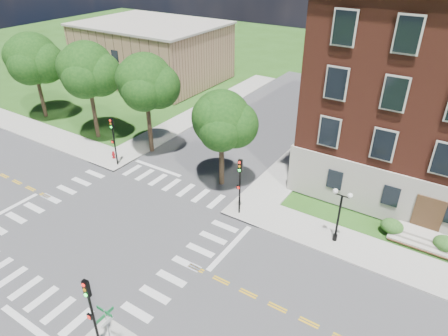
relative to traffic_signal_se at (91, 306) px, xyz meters
The scene contains 18 objects.
ground 10.91m from the traffic_signal_se, 133.50° to the left, with size 160.00×160.00×0.00m, color #264E16.
road_ew 10.91m from the traffic_signal_se, 133.50° to the left, with size 90.00×12.00×0.01m, color #3D3D3F.
road_ns 10.91m from the traffic_signal_se, 133.50° to the left, with size 12.00×90.00×0.01m, color #3D3D3F.
sidewalk_ne 24.56m from the traffic_signal_se, 70.35° to the left, with size 34.00×34.00×0.12m.
sidewalk_nw 32.32m from the traffic_signal_se, 134.51° to the left, with size 34.00×34.00×0.12m.
crosswalk_east 8.21m from the traffic_signal_se, 89.86° to the left, with size 2.20×10.20×0.02m, color silver, non-canonical shape.
stop_bar_east 11.15m from the traffic_signal_se, 81.29° to the left, with size 0.40×5.50×0.00m, color silver.
secondary_building 47.58m from the traffic_signal_se, 127.84° to the left, with size 20.40×15.40×8.30m.
tree_a 35.60m from the traffic_signal_se, 148.33° to the left, with size 5.89×5.89×10.03m.
tree_b 27.42m from the traffic_signal_se, 138.25° to the left, with size 5.64×5.64×10.32m.
tree_c 23.12m from the traffic_signal_se, 124.73° to the left, with size 5.33×5.33×10.00m.
tree_d 17.89m from the traffic_signal_se, 101.38° to the left, with size 4.85×4.85×8.61m.
traffic_signal_se is the anchor object (origin of this frame).
traffic_signal_ne 14.34m from the traffic_signal_se, 89.60° to the left, with size 0.36×0.42×4.80m.
traffic_signal_nw 20.17m from the traffic_signal_se, 133.21° to the left, with size 0.34×0.38×4.80m.
twin_lamp_west 17.05m from the traffic_signal_se, 63.43° to the left, with size 1.36×0.36×4.23m.
street_sign_pole 1.19m from the traffic_signal_se, 13.64° to the left, with size 1.10×1.10×3.10m.
fire_hydrant 21.73m from the traffic_signal_se, 134.32° to the left, with size 0.35×0.35×0.75m.
Camera 1 is at (20.21, -15.52, 19.07)m, focal length 32.00 mm.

